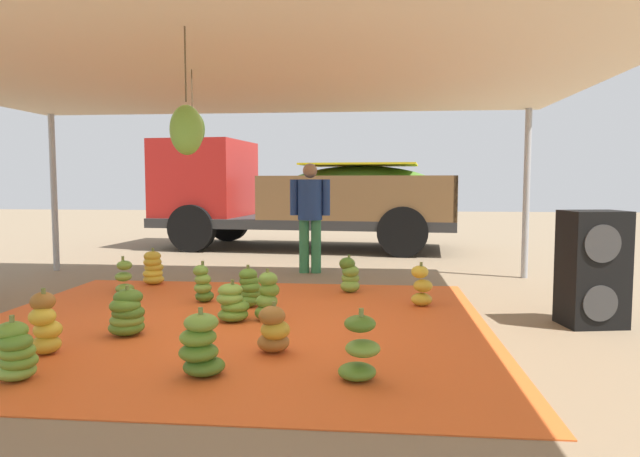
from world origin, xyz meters
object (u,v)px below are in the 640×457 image
Objects in this scene: banana_bunch_4 at (422,287)px; banana_bunch_8 at (124,278)px; banana_bunch_6 at (232,304)px; banana_bunch_13 at (350,276)px; banana_bunch_11 at (153,269)px; banana_bunch_9 at (249,289)px; banana_bunch_12 at (45,325)px; worker_0 at (310,209)px; banana_bunch_3 at (203,285)px; banana_bunch_10 at (267,297)px; banana_bunch_2 at (274,331)px; banana_bunch_5 at (360,351)px; speaker_stack at (593,269)px; cargo_truck_main at (295,193)px; banana_bunch_14 at (201,347)px; banana_bunch_7 at (16,353)px; banana_bunch_0 at (127,314)px.

banana_bunch_4 is 1.06× the size of banana_bunch_8.
banana_bunch_13 is (1.16, 1.70, 0.03)m from banana_bunch_6.
banana_bunch_4 is at bearing -15.83° from banana_bunch_11.
banana_bunch_9 is 0.87× the size of banana_bunch_12.
banana_bunch_4 is at bearing -55.78° from worker_0.
banana_bunch_10 is (0.96, -0.80, 0.03)m from banana_bunch_3.
banana_bunch_2 is 0.82× the size of banana_bunch_5.
speaker_stack is at bearing -9.02° from banana_bunch_3.
banana_bunch_12 is at bearing -163.41° from speaker_stack.
speaker_stack is (3.72, 0.21, 0.40)m from banana_bunch_6.
banana_bunch_12 is (0.37, -3.31, 0.02)m from banana_bunch_11.
cargo_truck_main is (1.02, 8.06, 0.96)m from banana_bunch_12.
banana_bunch_6 is 3.75m from speaker_stack.
cargo_truck_main reaches higher than banana_bunch_11.
banana_bunch_10 is at bearing -29.88° from banana_bunch_8.
banana_bunch_11 is 1.00× the size of banana_bunch_14.
banana_bunch_11 is at bearing 173.63° from banana_bunch_13.
cargo_truck_main is (0.84, 8.72, 1.00)m from banana_bunch_7.
banana_bunch_2 is 0.91× the size of banana_bunch_8.
worker_0 reaches higher than banana_bunch_8.
cargo_truck_main is (-0.29, 6.77, 1.02)m from banana_bunch_6.
banana_bunch_4 reaches higher than banana_bunch_8.
banana_bunch_13 is (1.76, 0.81, 0.01)m from banana_bunch_3.
banana_bunch_0 is 0.92× the size of banana_bunch_4.
banana_bunch_11 is (-0.54, 3.97, 0.01)m from banana_bunch_7.
banana_bunch_9 is at bearing 93.90° from banana_bunch_14.
banana_bunch_3 is at bearing -20.08° from banana_bunch_8.
banana_bunch_7 is at bearing -120.17° from banana_bunch_6.
banana_bunch_14 reaches higher than banana_bunch_13.
banana_bunch_8 is 0.42× the size of speaker_stack.
banana_bunch_14 reaches higher than banana_bunch_8.
banana_bunch_0 is 2.79m from banana_bunch_11.
banana_bunch_7 is 2.90m from banana_bunch_9.
banana_bunch_6 is 2.62m from banana_bunch_11.
banana_bunch_14 is 0.30× the size of worker_0.
banana_bunch_3 is at bearing 123.68° from banana_bunch_6.
banana_bunch_10 is (0.36, 0.09, 0.05)m from banana_bunch_6.
banana_bunch_3 reaches higher than banana_bunch_9.
banana_bunch_12 is at bearing -83.63° from banana_bunch_11.
speaker_stack is at bearing 23.95° from banana_bunch_7.
banana_bunch_5 is at bearing -50.39° from banana_bunch_6.
banana_bunch_14 is (1.50, -0.40, -0.03)m from banana_bunch_12.
banana_bunch_5 is 3.40m from banana_bunch_13.
banana_bunch_7 is at bearing -137.61° from banana_bunch_4.
banana_bunch_5 is at bearing -59.80° from banana_bunch_10.
banana_bunch_3 is 0.89× the size of banana_bunch_12.
banana_bunch_13 is 1.95m from worker_0.
banana_bunch_3 is at bearing -113.14° from worker_0.
cargo_truck_main is at bearing 111.98° from banana_bunch_4.
banana_bunch_0 is at bearing -100.03° from banana_bunch_3.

